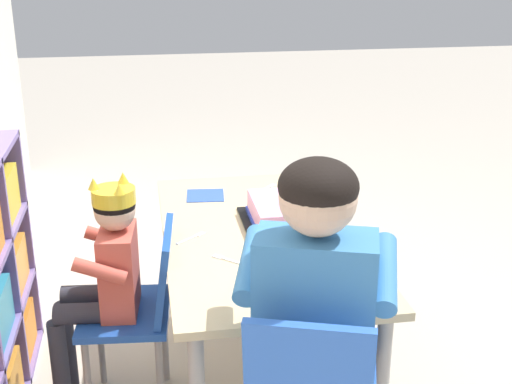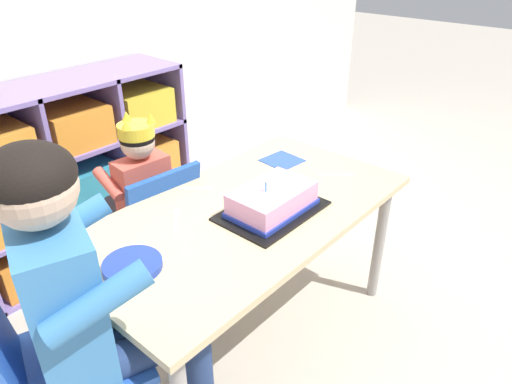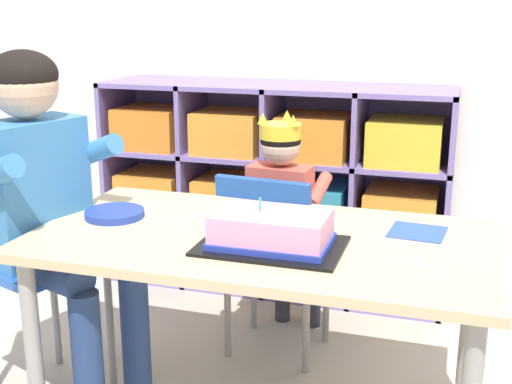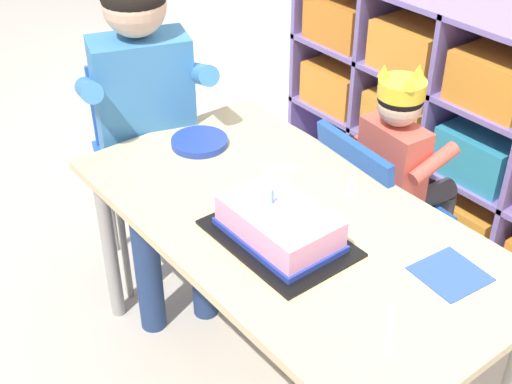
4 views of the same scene
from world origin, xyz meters
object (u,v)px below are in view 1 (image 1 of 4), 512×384
object	(u,v)px
classroom_chair_blue	(141,303)
fork_scattered_mid_table	(193,237)
birthday_cake_on_tray	(279,215)
fork_beside_plate_stack	(266,188)
adult_helper_seated	(316,299)
paper_plate_stack	(277,292)
fork_by_napkin	(229,260)
activity_table	(259,250)
child_with_crown	(105,270)

from	to	relation	value
classroom_chair_blue	fork_scattered_mid_table	xyz separation A→B (m)	(0.08, -0.19, 0.20)
birthday_cake_on_tray	fork_beside_plate_stack	distance (m)	0.39
adult_helper_seated	fork_scattered_mid_table	xyz separation A→B (m)	(0.62, 0.28, -0.07)
birthday_cake_on_tray	paper_plate_stack	distance (m)	0.52
fork_by_napkin	fork_scattered_mid_table	world-z (taller)	same
classroom_chair_blue	adult_helper_seated	world-z (taller)	adult_helper_seated
fork_scattered_mid_table	birthday_cake_on_tray	bearing A→B (deg)	151.27
classroom_chair_blue	paper_plate_stack	size ratio (longest dim) A/B	3.88
activity_table	paper_plate_stack	distance (m)	0.46
paper_plate_stack	fork_scattered_mid_table	bearing A→B (deg)	24.60
classroom_chair_blue	fork_beside_plate_stack	distance (m)	0.77
adult_helper_seated	fork_scattered_mid_table	bearing A→B (deg)	-47.53
adult_helper_seated	fork_scattered_mid_table	world-z (taller)	adult_helper_seated
activity_table	birthday_cake_on_tray	xyz separation A→B (m)	(0.05, -0.08, 0.11)
classroom_chair_blue	fork_scattered_mid_table	bearing A→B (deg)	117.50
fork_scattered_mid_table	fork_beside_plate_stack	world-z (taller)	same
fork_scattered_mid_table	activity_table	bearing A→B (deg)	142.79
child_with_crown	adult_helper_seated	xyz separation A→B (m)	(-0.55, -0.57, 0.14)
activity_table	child_with_crown	distance (m)	0.53
child_with_crown	birthday_cake_on_tray	world-z (taller)	child_with_crown
activity_table	adult_helper_seated	bearing A→B (deg)	-175.98
birthday_cake_on_tray	fork_beside_plate_stack	xyz separation A→B (m)	(0.39, -0.02, -0.04)
birthday_cake_on_tray	fork_beside_plate_stack	world-z (taller)	birthday_cake_on_tray
classroom_chair_blue	paper_plate_stack	xyz separation A→B (m)	(-0.37, -0.39, 0.20)
paper_plate_stack	child_with_crown	bearing A→B (deg)	52.87
child_with_crown	fork_scattered_mid_table	xyz separation A→B (m)	(0.07, -0.30, 0.06)
fork_scattered_mid_table	fork_beside_plate_stack	size ratio (longest dim) A/B	0.93
child_with_crown	fork_scattered_mid_table	distance (m)	0.31
adult_helper_seated	fork_by_napkin	xyz separation A→B (m)	(0.42, 0.18, -0.07)
fork_by_napkin	fork_beside_plate_stack	bearing A→B (deg)	113.90
fork_scattered_mid_table	child_with_crown	bearing A→B (deg)	-26.60
adult_helper_seated	paper_plate_stack	world-z (taller)	adult_helper_seated
paper_plate_stack	fork_by_napkin	xyz separation A→B (m)	(0.25, 0.11, -0.01)
child_with_crown	fork_scattered_mid_table	bearing A→B (deg)	108.13
child_with_crown	activity_table	bearing A→B (deg)	103.55
fork_beside_plate_stack	adult_helper_seated	bearing A→B (deg)	45.28
birthday_cake_on_tray	fork_scattered_mid_table	distance (m)	0.32
classroom_chair_blue	fork_scattered_mid_table	distance (m)	0.28
classroom_chair_blue	adult_helper_seated	bearing A→B (deg)	45.72
adult_helper_seated	classroom_chair_blue	bearing A→B (deg)	-31.02
activity_table	child_with_crown	world-z (taller)	child_with_crown
classroom_chair_blue	child_with_crown	size ratio (longest dim) A/B	0.78
adult_helper_seated	birthday_cake_on_tray	xyz separation A→B (m)	(0.68, -0.04, -0.04)
birthday_cake_on_tray	fork_by_napkin	bearing A→B (deg)	140.34
child_with_crown	fork_scattered_mid_table	size ratio (longest dim) A/B	7.92
activity_table	classroom_chair_blue	bearing A→B (deg)	101.57
classroom_chair_blue	fork_scattered_mid_table	world-z (taller)	classroom_chair_blue
fork_scattered_mid_table	adult_helper_seated	bearing A→B (deg)	74.49
paper_plate_stack	fork_scattered_mid_table	xyz separation A→B (m)	(0.45, 0.20, -0.01)
child_with_crown	fork_beside_plate_stack	world-z (taller)	child_with_crown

